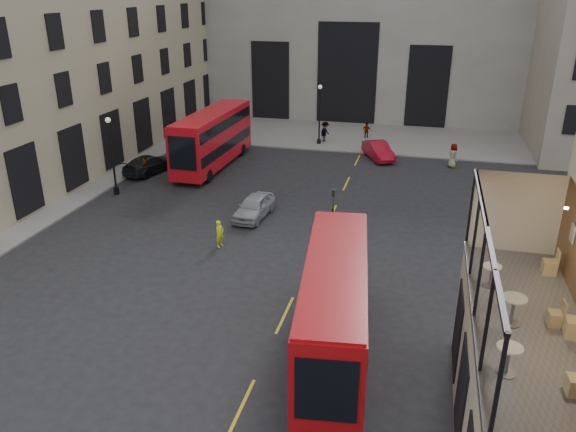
% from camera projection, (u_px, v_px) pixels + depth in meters
% --- Properties ---
extents(ground, '(140.00, 140.00, 0.00)m').
position_uv_depth(ground, '(298.00, 418.00, 18.61)').
color(ground, black).
rests_on(ground, ground).
extents(host_frontage, '(3.00, 11.00, 4.50)m').
position_uv_depth(host_frontage, '(517.00, 396.00, 16.29)').
color(host_frontage, tan).
rests_on(host_frontage, ground).
extents(cafe_floor, '(3.00, 10.00, 0.10)m').
position_uv_depth(cafe_floor, '(530.00, 329.00, 15.41)').
color(cafe_floor, slate).
rests_on(cafe_floor, host_frontage).
extents(gateway, '(35.00, 10.60, 18.00)m').
position_uv_depth(gateway, '(356.00, 25.00, 59.18)').
color(gateway, '#A29F97').
rests_on(gateway, ground).
extents(pavement_far, '(40.00, 12.00, 0.12)m').
position_uv_depth(pavement_far, '(327.00, 134.00, 54.00)').
color(pavement_far, slate).
rests_on(pavement_far, ground).
extents(traffic_light_near, '(0.16, 0.20, 3.80)m').
position_uv_depth(traffic_light_near, '(333.00, 215.00, 28.67)').
color(traffic_light_near, black).
rests_on(traffic_light_near, ground).
extents(traffic_light_far, '(0.16, 0.20, 3.80)m').
position_uv_depth(traffic_light_far, '(198.00, 128.00, 46.15)').
color(traffic_light_far, black).
rests_on(traffic_light_far, ground).
extents(street_lamp_a, '(0.36, 0.36, 5.33)m').
position_uv_depth(street_lamp_a, '(113.00, 161.00, 37.65)').
color(street_lamp_a, black).
rests_on(street_lamp_a, ground).
extents(street_lamp_b, '(0.36, 0.36, 5.33)m').
position_uv_depth(street_lamp_b, '(319.00, 118.00, 49.53)').
color(street_lamp_b, black).
rests_on(street_lamp_b, ground).
extents(bus_near, '(3.46, 10.20, 3.99)m').
position_uv_depth(bus_near, '(334.00, 304.00, 21.00)').
color(bus_near, '#A40B0E').
rests_on(bus_near, ground).
extents(bus_far, '(2.75, 10.90, 4.33)m').
position_uv_depth(bus_far, '(213.00, 136.00, 43.54)').
color(bus_far, red).
rests_on(bus_far, ground).
extents(car_a, '(1.96, 4.17, 1.38)m').
position_uv_depth(car_a, '(254.00, 207.00, 34.49)').
color(car_a, '#97999E').
rests_on(car_a, ground).
extents(car_b, '(3.21, 4.48, 1.40)m').
position_uv_depth(car_b, '(378.00, 151.00, 46.13)').
color(car_b, maroon).
rests_on(car_b, ground).
extents(car_c, '(2.92, 5.00, 1.36)m').
position_uv_depth(car_c, '(149.00, 164.00, 42.70)').
color(car_c, black).
rests_on(car_c, ground).
extents(bicycle, '(2.03, 1.34, 1.01)m').
position_uv_depth(bicycle, '(334.00, 285.00, 25.88)').
color(bicycle, gray).
rests_on(bicycle, ground).
extents(cyclist, '(0.53, 0.64, 1.52)m').
position_uv_depth(cyclist, '(220.00, 234.00, 30.58)').
color(cyclist, '#F0FF1A').
rests_on(cyclist, ground).
extents(pedestrian_a, '(0.91, 0.72, 1.85)m').
position_uv_depth(pedestrian_a, '(205.00, 129.00, 52.08)').
color(pedestrian_a, gray).
rests_on(pedestrian_a, ground).
extents(pedestrian_b, '(1.10, 1.42, 1.93)m').
position_uv_depth(pedestrian_b, '(325.00, 132.00, 50.69)').
color(pedestrian_b, gray).
rests_on(pedestrian_b, ground).
extents(pedestrian_c, '(0.93, 0.45, 1.55)m').
position_uv_depth(pedestrian_c, '(367.00, 131.00, 52.02)').
color(pedestrian_c, gray).
rests_on(pedestrian_c, ground).
extents(pedestrian_d, '(0.99, 1.11, 1.91)m').
position_uv_depth(pedestrian_d, '(453.00, 156.00, 43.85)').
color(pedestrian_d, gray).
rests_on(pedestrian_d, ground).
extents(pedestrian_e, '(0.51, 0.69, 1.71)m').
position_uv_depth(pedestrian_e, '(145.00, 167.00, 41.46)').
color(pedestrian_e, gray).
rests_on(pedestrian_e, ground).
extents(cafe_table_near, '(0.62, 0.62, 0.78)m').
position_uv_depth(cafe_table_near, '(509.00, 356.00, 13.39)').
color(cafe_table_near, white).
rests_on(cafe_table_near, cafe_floor).
extents(cafe_table_mid, '(0.68, 0.68, 0.85)m').
position_uv_depth(cafe_table_mid, '(513.00, 306.00, 15.36)').
color(cafe_table_mid, silver).
rests_on(cafe_table_mid, cafe_floor).
extents(cafe_table_far, '(0.57, 0.57, 0.71)m').
position_uv_depth(cafe_table_far, '(491.00, 273.00, 17.36)').
color(cafe_table_far, white).
rests_on(cafe_table_far, cafe_floor).
extents(cafe_chair_b, '(0.41, 0.41, 0.77)m').
position_uv_depth(cafe_chair_b, '(556.00, 318.00, 15.43)').
color(cafe_chair_b, tan).
rests_on(cafe_chair_b, cafe_floor).
extents(cafe_chair_c, '(0.52, 0.52, 0.97)m').
position_uv_depth(cafe_chair_c, '(575.00, 327.00, 14.91)').
color(cafe_chair_c, '#D6BD7B').
rests_on(cafe_chair_c, cafe_floor).
extents(cafe_chair_d, '(0.43, 0.43, 0.87)m').
position_uv_depth(cafe_chair_d, '(550.00, 266.00, 18.19)').
color(cafe_chair_d, tan).
rests_on(cafe_chair_d, cafe_floor).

